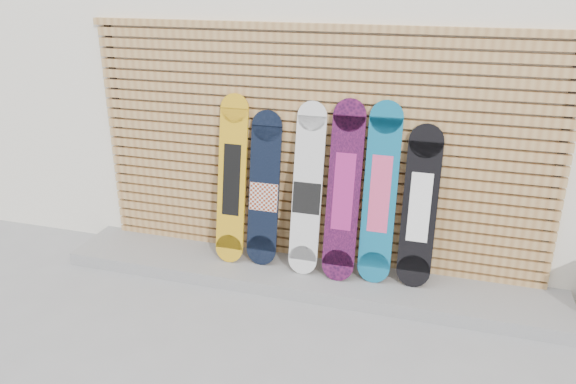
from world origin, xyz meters
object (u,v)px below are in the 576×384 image
snowboard_2 (307,191)px  snowboard_3 (344,192)px  snowboard_4 (380,194)px  snowboard_0 (232,180)px  snowboard_1 (264,190)px  snowboard_5 (420,207)px

snowboard_2 → snowboard_3: bearing=-2.0°
snowboard_3 → snowboard_4: (0.31, 0.03, 0.00)m
snowboard_0 → snowboard_1: snowboard_0 is taller
snowboard_0 → snowboard_2: size_ratio=1.01×
snowboard_0 → snowboard_4: snowboard_4 is taller
snowboard_1 → snowboard_5: snowboard_1 is taller
snowboard_4 → snowboard_5: bearing=1.9°
snowboard_2 → snowboard_3: snowboard_3 is taller
snowboard_3 → snowboard_4: snowboard_4 is taller
snowboard_2 → snowboard_4: bearing=1.7°
snowboard_1 → snowboard_3: snowboard_3 is taller
snowboard_4 → snowboard_5: size_ratio=1.12×
snowboard_3 → snowboard_5: (0.65, 0.04, -0.09)m
snowboard_0 → snowboard_3: 1.06m
snowboard_0 → snowboard_4: size_ratio=0.98×
snowboard_0 → snowboard_4: bearing=0.4°
snowboard_4 → snowboard_3: bearing=-174.3°
snowboard_0 → snowboard_3: snowboard_3 is taller
snowboard_1 → snowboard_3: size_ratio=0.90×
snowboard_1 → snowboard_0: bearing=-176.8°
snowboard_2 → snowboard_4: 0.64m
snowboard_0 → snowboard_4: 1.37m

